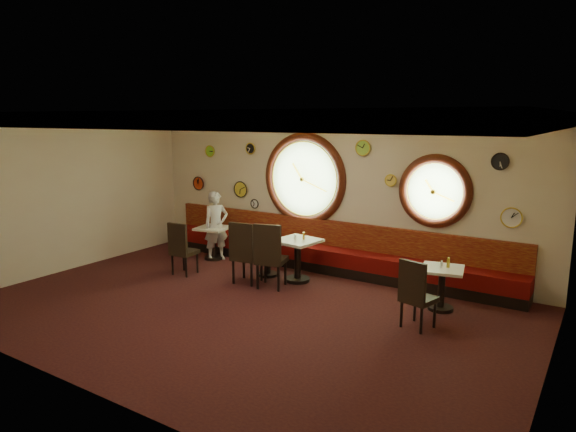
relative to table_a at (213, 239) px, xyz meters
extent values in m
cube|color=black|center=(2.47, -2.15, -0.46)|extent=(9.00, 6.00, 0.00)
cube|color=gold|center=(2.47, -2.15, 2.74)|extent=(9.00, 6.00, 0.02)
cube|color=beige|center=(2.47, 0.85, 1.14)|extent=(9.00, 0.02, 3.20)
cube|color=beige|center=(2.47, -5.15, 1.14)|extent=(9.00, 0.02, 3.20)
cube|color=beige|center=(-2.03, -2.15, 1.14)|extent=(0.02, 6.00, 3.20)
cube|color=beige|center=(6.97, -2.15, 1.14)|extent=(0.02, 6.00, 3.20)
cube|color=#3C140A|center=(2.47, 0.80, 2.65)|extent=(9.00, 0.10, 0.18)
cube|color=#3C140A|center=(2.47, -5.10, 2.65)|extent=(9.00, 0.10, 0.18)
cube|color=#3C140A|center=(-1.98, -2.15, 2.65)|extent=(0.10, 6.00, 0.18)
cube|color=#3C140A|center=(6.92, -2.15, 2.65)|extent=(0.10, 6.00, 0.18)
cube|color=black|center=(2.47, 0.57, -0.36)|extent=(8.00, 0.55, 0.20)
cube|color=#540707|center=(2.47, 0.57, -0.11)|extent=(8.00, 0.55, 0.30)
cube|color=#60070E|center=(2.47, 0.79, 0.29)|extent=(8.00, 0.10, 0.55)
cylinder|color=#95C174|center=(1.87, 0.84, 1.39)|extent=(1.66, 0.02, 1.66)
torus|color=#3C140A|center=(1.87, 0.83, 1.39)|extent=(1.98, 0.18, 1.98)
torus|color=gold|center=(1.87, 0.80, 1.39)|extent=(1.61, 0.03, 1.61)
cylinder|color=#95C174|center=(4.67, 0.84, 1.34)|extent=(1.10, 0.02, 1.10)
torus|color=#3C140A|center=(4.67, 0.83, 1.34)|extent=(1.38, 0.18, 1.38)
torus|color=gold|center=(4.67, 0.80, 1.34)|extent=(1.09, 0.03, 1.09)
cylinder|color=#8FD041|center=(3.22, 0.81, 2.09)|extent=(0.30, 0.03, 0.30)
cylinder|color=#E3C64B|center=(3.82, 0.81, 1.49)|extent=(0.22, 0.03, 0.22)
cylinder|color=#7DD22A|center=(-0.73, 0.81, 1.89)|extent=(0.26, 0.03, 0.26)
cylinder|color=black|center=(0.47, 0.81, 1.99)|extent=(0.24, 0.03, 0.24)
cylinder|color=black|center=(5.77, 0.81, 1.94)|extent=(0.28, 0.03, 0.28)
cylinder|color=white|center=(0.57, 0.81, 0.74)|extent=(0.20, 0.03, 0.20)
cylinder|color=gold|center=(0.17, 0.81, 1.04)|extent=(0.36, 0.03, 0.36)
cylinder|color=#B33211|center=(-1.13, 0.81, 1.09)|extent=(0.32, 0.03, 0.32)
cylinder|color=white|center=(6.02, 0.81, 0.99)|extent=(0.34, 0.03, 0.34)
cylinder|color=black|center=(0.00, 0.00, -0.43)|extent=(0.42, 0.42, 0.06)
cylinder|color=black|center=(0.00, 0.00, -0.10)|extent=(0.11, 0.11, 0.67)
cube|color=white|center=(0.00, 0.00, 0.25)|extent=(0.77, 0.77, 0.05)
cylinder|color=black|center=(1.74, -0.37, -0.44)|extent=(0.40, 0.40, 0.05)
cylinder|color=black|center=(1.74, -0.37, -0.12)|extent=(0.11, 0.11, 0.64)
cube|color=white|center=(1.74, -0.37, 0.22)|extent=(0.76, 0.76, 0.05)
cylinder|color=black|center=(2.43, -0.34, -0.43)|extent=(0.48, 0.48, 0.06)
cylinder|color=black|center=(2.43, -0.34, -0.05)|extent=(0.13, 0.13, 0.76)
cube|color=white|center=(2.43, -0.34, 0.34)|extent=(0.85, 0.85, 0.05)
cylinder|color=black|center=(5.22, -0.36, -0.44)|extent=(0.41, 0.41, 0.06)
cylinder|color=black|center=(5.22, -0.36, -0.11)|extent=(0.11, 0.11, 0.66)
cube|color=white|center=(5.22, -0.36, 0.24)|extent=(0.77, 0.77, 0.05)
cube|color=black|center=(0.25, -1.17, -0.01)|extent=(0.48, 0.48, 0.08)
cube|color=black|center=(0.26, -1.37, 0.32)|extent=(0.46, 0.09, 0.59)
cube|color=black|center=(1.65, -0.92, 0.04)|extent=(0.57, 0.57, 0.09)
cube|color=black|center=(1.67, -1.13, 0.42)|extent=(0.51, 0.13, 0.66)
cube|color=black|center=(2.20, -0.90, 0.06)|extent=(0.63, 0.63, 0.09)
cube|color=black|center=(2.26, -1.12, 0.44)|extent=(0.52, 0.20, 0.68)
cube|color=black|center=(5.14, -1.27, -0.01)|extent=(0.55, 0.55, 0.08)
cube|color=black|center=(5.09, -1.46, 0.32)|extent=(0.45, 0.18, 0.59)
cylinder|color=silver|center=(-0.06, 0.02, 0.32)|extent=(0.04, 0.04, 0.10)
cylinder|color=silver|center=(1.68, -0.30, 0.28)|extent=(0.03, 0.03, 0.09)
cylinder|color=silver|center=(2.35, -0.32, 0.42)|extent=(0.03, 0.03, 0.09)
cylinder|color=#BCBCC1|center=(5.18, -0.26, 0.31)|extent=(0.03, 0.03, 0.10)
cylinder|color=silver|center=(0.02, 0.02, 0.33)|extent=(0.04, 0.04, 0.11)
cylinder|color=silver|center=(1.72, -0.40, 0.30)|extent=(0.04, 0.04, 0.11)
cylinder|color=silver|center=(2.41, -0.40, 0.42)|extent=(0.04, 0.04, 0.10)
cylinder|color=silver|center=(5.20, -0.38, 0.31)|extent=(0.04, 0.04, 0.10)
cylinder|color=gold|center=(0.10, 0.03, 0.36)|extent=(0.05, 0.05, 0.17)
cylinder|color=orange|center=(1.84, -0.32, 0.31)|extent=(0.05, 0.05, 0.15)
cylinder|color=gold|center=(2.53, -0.28, 0.44)|extent=(0.04, 0.04, 0.14)
cylinder|color=gold|center=(5.29, -0.29, 0.35)|extent=(0.05, 0.05, 0.17)
imported|color=silver|center=(0.10, 0.00, 0.31)|extent=(0.59, 0.67, 1.54)
camera|label=1|loc=(7.44, -8.52, 2.67)|focal=32.00mm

